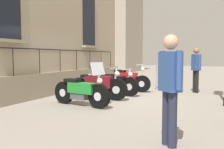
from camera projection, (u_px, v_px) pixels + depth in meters
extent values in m
plane|color=gray|center=(113.00, 97.00, 8.76)|extent=(60.00, 60.00, 0.00)
cube|color=gray|center=(60.00, 82.00, 9.64)|extent=(0.20, 11.19, 0.85)
cube|color=black|center=(89.00, 22.00, 11.72)|extent=(0.06, 1.09, 2.25)
cube|color=gray|center=(91.00, 47.00, 11.77)|extent=(0.24, 1.29, 0.10)
cube|color=black|center=(6.00, 0.00, 7.23)|extent=(0.06, 1.09, 2.25)
cube|color=gray|center=(9.00, 41.00, 7.28)|extent=(0.24, 1.29, 0.10)
cube|color=black|center=(60.00, 50.00, 9.53)|extent=(0.03, 9.40, 0.03)
cylinder|color=black|center=(13.00, 62.00, 7.42)|extent=(0.02, 0.02, 0.82)
cylinder|color=black|center=(40.00, 61.00, 8.49)|extent=(0.02, 0.02, 0.82)
cylinder|color=black|center=(60.00, 61.00, 9.56)|extent=(0.02, 0.02, 0.82)
cylinder|color=black|center=(77.00, 60.00, 10.64)|extent=(0.02, 0.02, 0.82)
cylinder|color=black|center=(90.00, 60.00, 11.71)|extent=(0.02, 0.02, 0.82)
cylinder|color=black|center=(101.00, 60.00, 12.78)|extent=(0.02, 0.02, 0.82)
cylinder|color=black|center=(111.00, 59.00, 13.85)|extent=(0.02, 0.02, 0.82)
cylinder|color=black|center=(99.00, 96.00, 6.87)|extent=(0.68, 0.25, 0.67)
cylinder|color=silver|center=(99.00, 96.00, 6.87)|extent=(0.26, 0.20, 0.23)
cylinder|color=black|center=(64.00, 92.00, 7.61)|extent=(0.68, 0.25, 0.67)
cylinder|color=silver|center=(64.00, 92.00, 7.61)|extent=(0.26, 0.20, 0.23)
cube|color=#1E842D|center=(82.00, 88.00, 7.20)|extent=(0.92, 0.44, 0.30)
cube|color=#4C4C51|center=(79.00, 95.00, 7.27)|extent=(0.56, 0.32, 0.23)
cube|color=black|center=(73.00, 80.00, 7.38)|extent=(0.53, 0.34, 0.10)
cylinder|color=silver|center=(98.00, 85.00, 6.88)|extent=(0.17, 0.09, 0.62)
cylinder|color=silver|center=(96.00, 74.00, 6.88)|extent=(0.14, 0.64, 0.04)
sphere|color=white|center=(100.00, 81.00, 6.83)|extent=(0.16, 0.16, 0.16)
cylinder|color=silver|center=(79.00, 98.00, 7.50)|extent=(0.80, 0.21, 0.08)
cube|color=silver|center=(98.00, 69.00, 6.84)|extent=(0.21, 0.54, 0.36)
cylinder|color=black|center=(117.00, 90.00, 8.12)|extent=(0.72, 0.22, 0.71)
cylinder|color=silver|center=(117.00, 90.00, 8.12)|extent=(0.26, 0.19, 0.25)
cylinder|color=black|center=(79.00, 88.00, 8.55)|extent=(0.72, 0.22, 0.71)
cylinder|color=silver|center=(79.00, 88.00, 8.55)|extent=(0.26, 0.19, 0.25)
cube|color=maroon|center=(99.00, 82.00, 8.30)|extent=(0.91, 0.38, 0.39)
cube|color=#4C4C51|center=(96.00, 90.00, 8.35)|extent=(0.55, 0.28, 0.25)
cube|color=black|center=(89.00, 76.00, 8.40)|extent=(0.52, 0.31, 0.10)
cylinder|color=silver|center=(115.00, 79.00, 8.11)|extent=(0.16, 0.08, 0.70)
cylinder|color=silver|center=(114.00, 68.00, 8.10)|extent=(0.10, 0.64, 0.04)
sphere|color=white|center=(117.00, 74.00, 8.08)|extent=(0.16, 0.16, 0.16)
cylinder|color=silver|center=(93.00, 93.00, 8.57)|extent=(0.80, 0.16, 0.08)
cylinder|color=black|center=(130.00, 87.00, 8.93)|extent=(0.70, 0.21, 0.69)
cylinder|color=silver|center=(130.00, 87.00, 8.93)|extent=(0.26, 0.17, 0.24)
cylinder|color=black|center=(99.00, 85.00, 9.64)|extent=(0.70, 0.21, 0.69)
cylinder|color=silver|center=(99.00, 85.00, 9.64)|extent=(0.26, 0.17, 0.24)
cube|color=black|center=(115.00, 80.00, 9.25)|extent=(0.81, 0.41, 0.33)
cube|color=#4C4C51|center=(113.00, 86.00, 9.32)|extent=(0.49, 0.30, 0.24)
cube|color=black|center=(108.00, 75.00, 9.40)|extent=(0.47, 0.33, 0.10)
cylinder|color=silver|center=(129.00, 78.00, 8.94)|extent=(0.17, 0.08, 0.63)
cylinder|color=silver|center=(127.00, 69.00, 8.94)|extent=(0.12, 0.67, 0.04)
sphere|color=white|center=(130.00, 75.00, 8.89)|extent=(0.16, 0.16, 0.16)
cylinder|color=silver|center=(112.00, 89.00, 9.54)|extent=(0.70, 0.17, 0.08)
cylinder|color=black|center=(142.00, 84.00, 9.96)|extent=(0.68, 0.13, 0.67)
cylinder|color=silver|center=(142.00, 84.00, 9.96)|extent=(0.24, 0.14, 0.24)
cylinder|color=black|center=(111.00, 82.00, 10.54)|extent=(0.68, 0.13, 0.67)
cylinder|color=silver|center=(111.00, 82.00, 10.54)|extent=(0.24, 0.14, 0.24)
cube|color=red|center=(127.00, 77.00, 10.21)|extent=(0.79, 0.33, 0.40)
cube|color=#4C4C51|center=(125.00, 84.00, 10.28)|extent=(0.48, 0.26, 0.24)
cube|color=black|center=(120.00, 71.00, 10.33)|extent=(0.45, 0.29, 0.10)
cylinder|color=silver|center=(141.00, 74.00, 9.96)|extent=(0.16, 0.06, 0.77)
cylinder|color=silver|center=(140.00, 65.00, 9.95)|extent=(0.05, 0.70, 0.04)
sphere|color=white|center=(143.00, 69.00, 9.91)|extent=(0.16, 0.16, 0.16)
cylinder|color=silver|center=(123.00, 86.00, 10.50)|extent=(0.71, 0.10, 0.08)
cylinder|color=#B7B7BF|center=(155.00, 77.00, 10.82)|extent=(0.05, 0.05, 1.05)
cylinder|color=#B7B7BF|center=(162.00, 74.00, 12.64)|extent=(0.05, 0.05, 1.05)
cylinder|color=#B7B7BF|center=(159.00, 65.00, 11.69)|extent=(0.15, 1.96, 0.04)
cylinder|color=#B7B7BF|center=(159.00, 84.00, 11.76)|extent=(0.15, 1.96, 0.04)
cylinder|color=#B7B7BF|center=(156.00, 75.00, 11.18)|extent=(0.02, 0.02, 0.87)
cylinder|color=#B7B7BF|center=(158.00, 74.00, 11.54)|extent=(0.02, 0.02, 0.87)
cylinder|color=#B7B7BF|center=(159.00, 74.00, 11.91)|extent=(0.02, 0.02, 0.87)
cylinder|color=#B7B7BF|center=(161.00, 73.00, 12.27)|extent=(0.02, 0.02, 0.87)
cylinder|color=#23283D|center=(172.00, 120.00, 3.91)|extent=(0.14, 0.14, 0.88)
cylinder|color=#23283D|center=(166.00, 118.00, 4.06)|extent=(0.14, 0.14, 0.88)
cube|color=#2D4C8C|center=(170.00, 72.00, 3.93)|extent=(0.41, 0.41, 0.63)
sphere|color=tan|center=(171.00, 42.00, 3.90)|extent=(0.24, 0.24, 0.24)
cylinder|color=#2D4C8C|center=(179.00, 70.00, 3.73)|extent=(0.09, 0.09, 0.59)
cylinder|color=#2D4C8C|center=(162.00, 69.00, 4.13)|extent=(0.09, 0.09, 0.59)
cylinder|color=black|center=(197.00, 82.00, 9.78)|extent=(0.14, 0.14, 0.88)
cylinder|color=black|center=(195.00, 81.00, 9.94)|extent=(0.14, 0.14, 0.88)
cube|color=#2D4C8C|center=(196.00, 62.00, 9.81)|extent=(0.39, 0.42, 0.62)
sphere|color=#8C664C|center=(196.00, 51.00, 9.77)|extent=(0.24, 0.24, 0.24)
cylinder|color=#2D4C8C|center=(199.00, 62.00, 9.59)|extent=(0.09, 0.09, 0.59)
cylinder|color=#2D4C8C|center=(193.00, 62.00, 10.02)|extent=(0.09, 0.09, 0.59)
cube|color=#9E9384|center=(112.00, 27.00, 23.84)|extent=(4.74, 4.88, 8.40)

